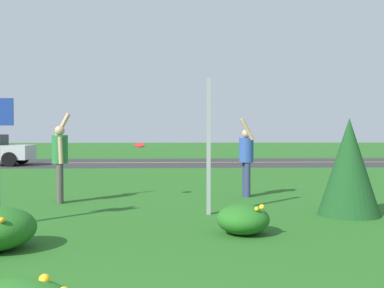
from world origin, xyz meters
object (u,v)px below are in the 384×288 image
Objects in this scene: person_thrower_green_shirt at (60,156)px; frisbee_red at (139,145)px; person_catcher_blue_shirt at (246,156)px; sign_post_by_roadside at (209,146)px.

person_thrower_green_shirt reaches higher than frisbee_red.
person_thrower_green_shirt reaches higher than person_catcher_blue_shirt.
frisbee_red is (-2.52, -0.17, 0.27)m from person_catcher_blue_shirt.
person_thrower_green_shirt is 1.81m from frisbee_red.
sign_post_by_roadside is 10.03× the size of frisbee_red.
person_catcher_blue_shirt is at bearing 11.13° from person_thrower_green_shirt.
sign_post_by_roadside is at bearing -56.93° from frisbee_red.
person_thrower_green_shirt is 7.77× the size of frisbee_red.
frisbee_red is at bearing -176.16° from person_catcher_blue_shirt.
sign_post_by_roadside reaches higher than frisbee_red.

